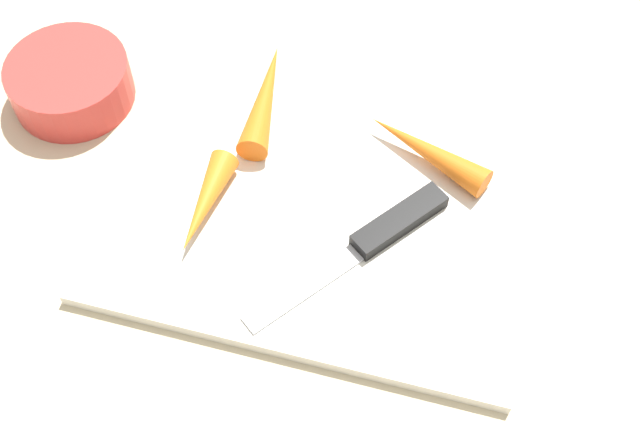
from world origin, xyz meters
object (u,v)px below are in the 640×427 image
Objects in this scene: carrot_medium at (427,150)px; carrot_longest at (265,97)px; cutting_board at (320,217)px; carrot_shortest at (205,204)px; knife at (387,229)px; small_bowl at (70,82)px.

carrot_longest is (0.15, -0.02, 0.00)m from carrot_medium.
carrot_shortest is at bearing 13.97° from cutting_board.
knife is 1.51× the size of small_bowl.
carrot_shortest is at bearing 149.23° from small_bowl.
cutting_board is at bearing 69.28° from carrot_medium.
carrot_medium reaches higher than knife.
cutting_board is 0.13m from carrot_longest.
carrot_longest is at bearing 175.14° from carrot_shortest.
cutting_board is at bearing 106.24° from carrot_shortest.
carrot_shortest reaches higher than knife.
cutting_board is 3.03× the size of carrot_medium.
knife is 1.44× the size of carrot_medium.
carrot_medium is 0.20m from carrot_shortest.
small_bowl reaches higher than knife.
carrot_longest is (0.14, -0.10, 0.01)m from knife.
cutting_board is at bearing -56.77° from knife.
carrot_medium is at bearing -104.15° from carrot_longest.
carrot_medium is 0.15m from carrot_longest.
carrot_longest is at bearing -52.08° from cutting_board.
cutting_board is at bearing 163.74° from small_bowl.
carrot_shortest is at bearing 54.14° from carrot_medium.
knife is 1.75× the size of carrot_shortest.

